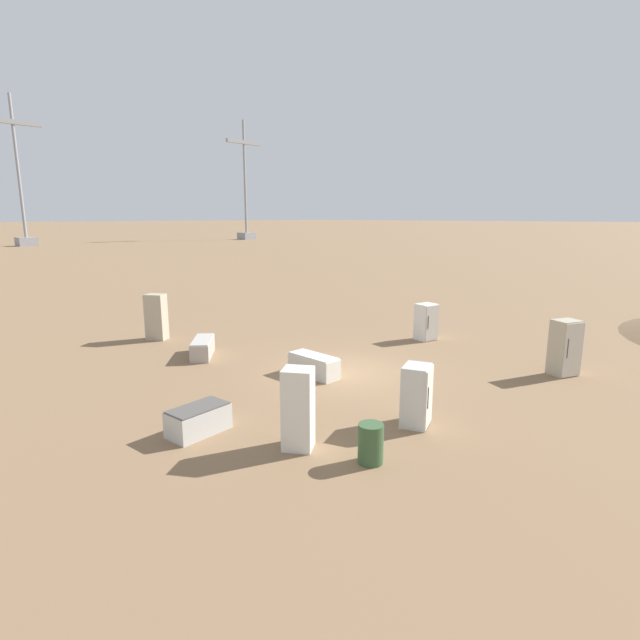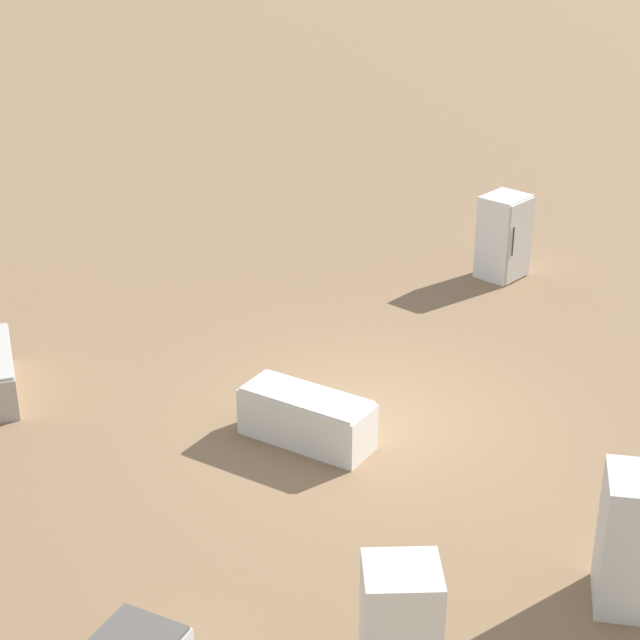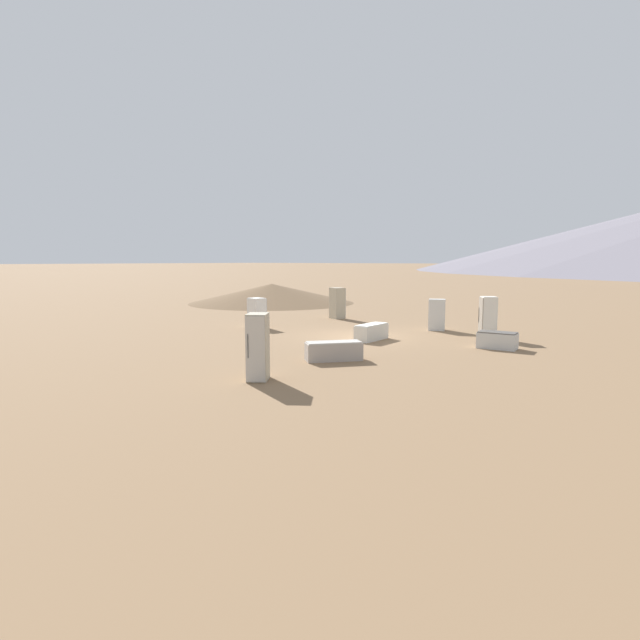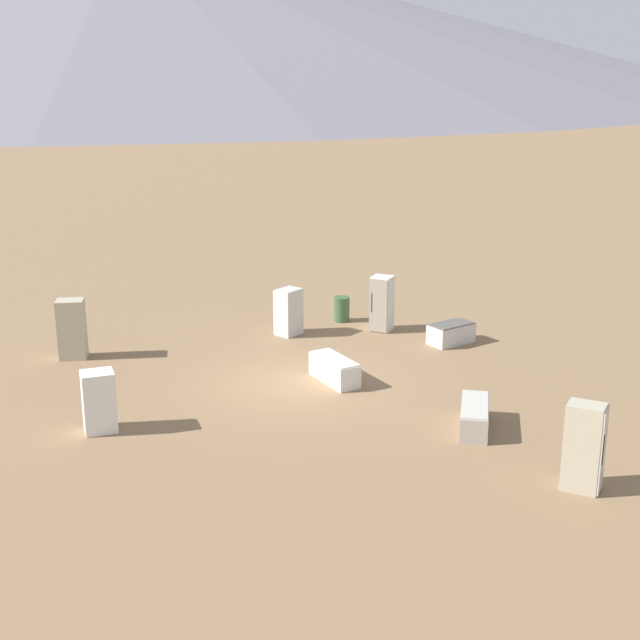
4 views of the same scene
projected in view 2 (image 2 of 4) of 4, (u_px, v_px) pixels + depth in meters
name	position (u px, v px, depth m)	size (l,w,h in m)	color
ground_plane	(376.00, 418.00, 14.50)	(1000.00, 1000.00, 0.00)	#846647
discarded_fridge_0	(504.00, 237.00, 18.80)	(0.87, 0.82, 1.50)	white
discarded_fridge_1	(632.00, 541.00, 10.76)	(0.93, 0.87, 1.51)	silver
discarded_fridge_4	(307.00, 418.00, 13.83)	(0.67, 1.76, 0.68)	silver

